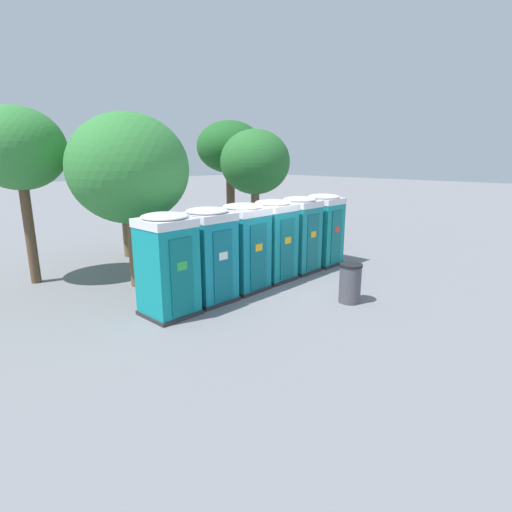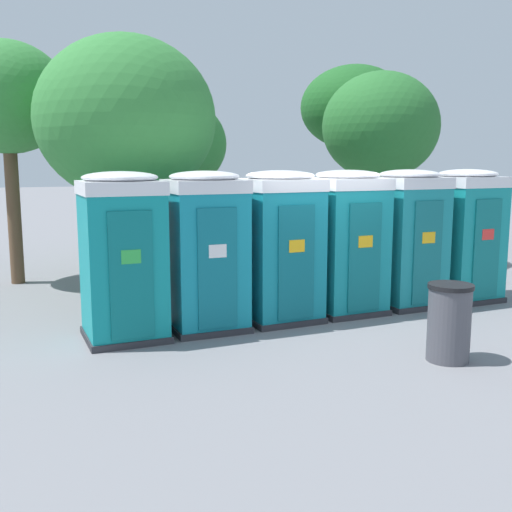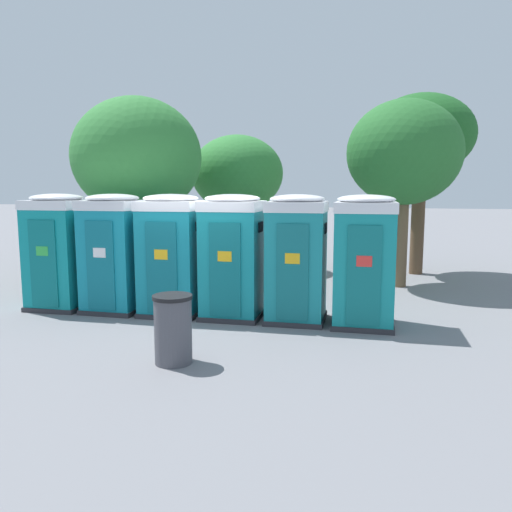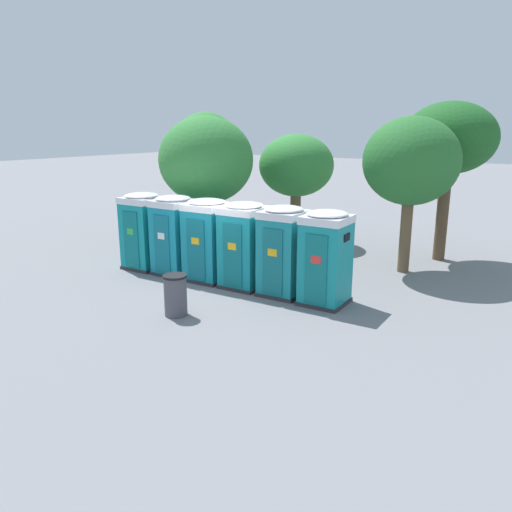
% 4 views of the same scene
% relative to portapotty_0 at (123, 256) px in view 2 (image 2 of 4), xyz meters
% --- Properties ---
extents(ground_plane, '(120.00, 120.00, 0.00)m').
position_rel_portapotty_0_xyz_m(ground_plane, '(3.30, 0.06, -1.28)').
color(ground_plane, slate).
extents(portapotty_0, '(1.24, 1.24, 2.54)m').
position_rel_portapotty_0_xyz_m(portapotty_0, '(0.00, 0.00, 0.00)').
color(portapotty_0, '#2D2D33').
rests_on(portapotty_0, ground).
extents(portapotty_1, '(1.20, 1.22, 2.54)m').
position_rel_portapotty_0_xyz_m(portapotty_1, '(1.32, 0.07, 0.00)').
color(portapotty_1, '#2D2D33').
rests_on(portapotty_1, ground).
extents(portapotty_2, '(1.29, 1.26, 2.54)m').
position_rel_portapotty_0_xyz_m(portapotty_2, '(2.64, 0.12, -0.00)').
color(portapotty_2, '#2D2D33').
rests_on(portapotty_2, ground).
extents(portapotty_3, '(1.24, 1.24, 2.54)m').
position_rel_portapotty_0_xyz_m(portapotty_3, '(3.96, 0.18, -0.00)').
color(portapotty_3, '#2D2D33').
rests_on(portapotty_3, ground).
extents(portapotty_4, '(1.20, 1.24, 2.54)m').
position_rel_portapotty_0_xyz_m(portapotty_4, '(5.28, 0.22, 0.00)').
color(portapotty_4, '#2D2D33').
rests_on(portapotty_4, ground).
extents(portapotty_5, '(1.21, 1.23, 2.54)m').
position_rel_portapotty_0_xyz_m(portapotty_5, '(6.60, 0.20, 0.00)').
color(portapotty_5, '#2D2D33').
rests_on(portapotty_5, ground).
extents(street_tree_0, '(2.99, 2.99, 4.37)m').
position_rel_portapotty_0_xyz_m(street_tree_0, '(2.24, 6.26, 1.81)').
color(street_tree_0, brown).
rests_on(street_tree_0, ground).
extents(street_tree_1, '(2.63, 2.63, 5.23)m').
position_rel_portapotty_0_xyz_m(street_tree_1, '(-1.50, 5.16, 2.72)').
color(street_tree_1, brown).
rests_on(street_tree_1, ground).
extents(street_tree_2, '(3.00, 3.00, 4.96)m').
position_rel_portapotty_0_xyz_m(street_tree_2, '(7.38, 4.42, 2.27)').
color(street_tree_2, brown).
rests_on(street_tree_2, ground).
extents(street_tree_3, '(3.14, 3.14, 5.48)m').
position_rel_portapotty_0_xyz_m(street_tree_3, '(7.94, 6.69, 2.92)').
color(street_tree_3, brown).
rests_on(street_tree_3, ground).
extents(street_tree_4, '(3.38, 3.38, 5.02)m').
position_rel_portapotty_0_xyz_m(street_tree_4, '(0.57, 2.65, 2.17)').
color(street_tree_4, brown).
rests_on(street_tree_4, ground).
extents(trash_can, '(0.60, 0.60, 1.06)m').
position_rel_portapotty_0_xyz_m(trash_can, '(3.89, -2.68, -0.75)').
color(trash_can, '#4C4C54').
rests_on(trash_can, ground).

